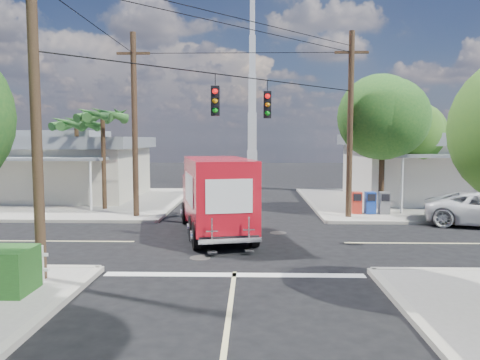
{
  "coord_description": "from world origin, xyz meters",
  "views": [
    {
      "loc": [
        0.51,
        -17.46,
        3.9
      ],
      "look_at": [
        0.0,
        2.0,
        2.2
      ],
      "focal_mm": 35.0,
      "sensor_mm": 36.0,
      "label": 1
    }
  ],
  "objects": [
    {
      "name": "ground",
      "position": [
        0.0,
        0.0,
        0.0
      ],
      "size": [
        120.0,
        120.0,
        0.0
      ],
      "primitive_type": "plane",
      "color": "black",
      "rests_on": "ground"
    },
    {
      "name": "sidewalk_ne",
      "position": [
        10.88,
        10.88,
        0.07
      ],
      "size": [
        14.12,
        14.12,
        0.14
      ],
      "color": "gray",
      "rests_on": "ground"
    },
    {
      "name": "sidewalk_nw",
      "position": [
        -10.88,
        10.88,
        0.07
      ],
      "size": [
        14.12,
        14.12,
        0.14
      ],
      "color": "gray",
      "rests_on": "ground"
    },
    {
      "name": "road_markings",
      "position": [
        0.0,
        -1.47,
        0.01
      ],
      "size": [
        32.0,
        32.0,
        0.01
      ],
      "color": "beige",
      "rests_on": "ground"
    },
    {
      "name": "building_ne",
      "position": [
        12.5,
        11.97,
        2.32
      ],
      "size": [
        11.8,
        10.2,
        4.5
      ],
      "color": "beige",
      "rests_on": "sidewalk_ne"
    },
    {
      "name": "building_nw",
      "position": [
        -12.0,
        12.46,
        2.22
      ],
      "size": [
        10.8,
        10.2,
        4.3
      ],
      "color": "beige",
      "rests_on": "sidewalk_nw"
    },
    {
      "name": "radio_tower",
      "position": [
        0.5,
        20.0,
        5.64
      ],
      "size": [
        0.8,
        0.8,
        17.0
      ],
      "color": "silver",
      "rests_on": "ground"
    },
    {
      "name": "tree_ne_front",
      "position": [
        7.21,
        6.76,
        4.77
      ],
      "size": [
        4.21,
        4.14,
        6.66
      ],
      "color": "#422D1C",
      "rests_on": "sidewalk_ne"
    },
    {
      "name": "tree_ne_back",
      "position": [
        9.81,
        8.96,
        4.19
      ],
      "size": [
        3.77,
        3.66,
        5.82
      ],
      "color": "#422D1C",
      "rests_on": "sidewalk_ne"
    },
    {
      "name": "palm_nw_front",
      "position": [
        -7.5,
        7.5,
        5.04
      ],
      "size": [
        3.01,
        3.08,
        5.59
      ],
      "color": "#422D1C",
      "rests_on": "sidewalk_nw"
    },
    {
      "name": "palm_nw_back",
      "position": [
        -9.5,
        9.0,
        4.67
      ],
      "size": [
        3.01,
        3.08,
        5.19
      ],
      "color": "#422D1C",
      "rests_on": "sidewalk_nw"
    },
    {
      "name": "utility_poles",
      "position": [
        -1.58,
        1.6,
        4.67
      ],
      "size": [
        12.0,
        10.68,
        9.0
      ],
      "color": "#473321",
      "rests_on": "ground"
    },
    {
      "name": "vending_boxes",
      "position": [
        6.5,
        6.2,
        0.69
      ],
      "size": [
        1.9,
        0.5,
        1.1
      ],
      "color": "red",
      "rests_on": "sidewalk_ne"
    },
    {
      "name": "delivery_truck",
      "position": [
        -0.98,
        1.41,
        1.6
      ],
      "size": [
        3.66,
        7.55,
        3.15
      ],
      "color": "black",
      "rests_on": "ground"
    }
  ]
}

